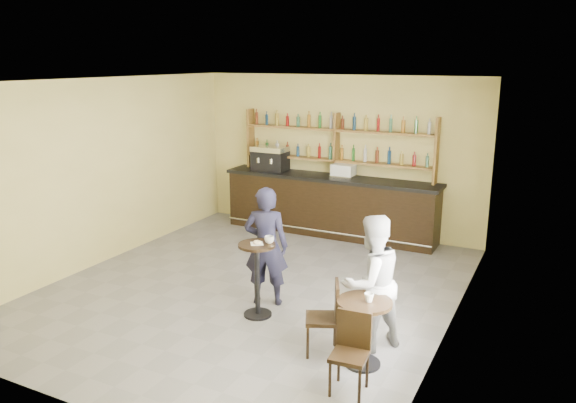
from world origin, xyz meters
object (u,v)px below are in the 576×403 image
at_px(chair_west, 322,318).
at_px(pedestal_table, 257,280).
at_px(espresso_machine, 270,158).
at_px(pastry_case, 343,171).
at_px(patron_second, 371,283).
at_px(cafe_table, 363,333).
at_px(chair_south, 349,355).
at_px(bar_counter, 330,205).
at_px(man_main, 266,246).

bearing_deg(chair_west, pedestal_table, -138.09).
relative_size(espresso_machine, pastry_case, 1.59).
xyz_separation_m(pedestal_table, patron_second, (1.68, -0.13, 0.33)).
distance_m(cafe_table, chair_west, 0.55).
height_order(pastry_case, chair_south, pastry_case).
height_order(bar_counter, pastry_case, pastry_case).
height_order(bar_counter, chair_west, bar_counter).
distance_m(pedestal_table, chair_south, 2.16).
relative_size(cafe_table, patron_second, 0.48).
bearing_deg(chair_south, man_main, 134.81).
bearing_deg(cafe_table, pastry_case, 114.15).
bearing_deg(pastry_case, espresso_machine, -175.10).
xyz_separation_m(pastry_case, pedestal_table, (0.28, -3.95, -0.81)).
distance_m(pastry_case, chair_west, 4.81).
bearing_deg(espresso_machine, pastry_case, -1.03).
bearing_deg(man_main, espresso_machine, -81.17).
height_order(man_main, cafe_table, man_main).
xyz_separation_m(man_main, chair_south, (1.90, -1.61, -0.44)).
distance_m(man_main, patron_second, 1.86).
bearing_deg(pedestal_table, chair_west, -23.93).
bearing_deg(patron_second, chair_south, 42.19).
height_order(espresso_machine, cafe_table, espresso_machine).
xyz_separation_m(chair_south, patron_second, (-0.13, 1.05, 0.42)).
xyz_separation_m(chair_west, patron_second, (0.47, 0.40, 0.40)).
bearing_deg(pedestal_table, patron_second, -4.51).
distance_m(man_main, cafe_table, 2.16).
height_order(bar_counter, espresso_machine, espresso_machine).
xyz_separation_m(pedestal_table, chair_west, (1.21, -0.53, -0.07)).
distance_m(espresso_machine, chair_west, 5.57).
bearing_deg(chair_west, cafe_table, 60.65).
bearing_deg(cafe_table, man_main, 151.23).
relative_size(pedestal_table, man_main, 0.60).
distance_m(chair_west, chair_south, 0.88).
bearing_deg(man_main, bar_counter, -101.25).
relative_size(espresso_machine, chair_west, 0.78).
relative_size(bar_counter, chair_west, 4.90).
bearing_deg(bar_counter, chair_south, -65.33).
bearing_deg(espresso_machine, patron_second, -49.57).
relative_size(bar_counter, man_main, 2.54).
distance_m(chair_south, patron_second, 1.14).
xyz_separation_m(pastry_case, chair_south, (2.08, -5.14, -0.90)).
bearing_deg(cafe_table, bar_counter, 116.98).
bearing_deg(man_main, cafe_table, 132.52).
xyz_separation_m(pedestal_table, cafe_table, (1.76, -0.58, -0.12)).
relative_size(pastry_case, chair_south, 0.51).
bearing_deg(chair_west, bar_counter, 177.26).
relative_size(pedestal_table, chair_west, 1.16).
bearing_deg(bar_counter, man_main, -82.54).
xyz_separation_m(cafe_table, chair_west, (-0.55, 0.05, 0.05)).
xyz_separation_m(espresso_machine, chair_west, (3.14, -4.49, -1.01)).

